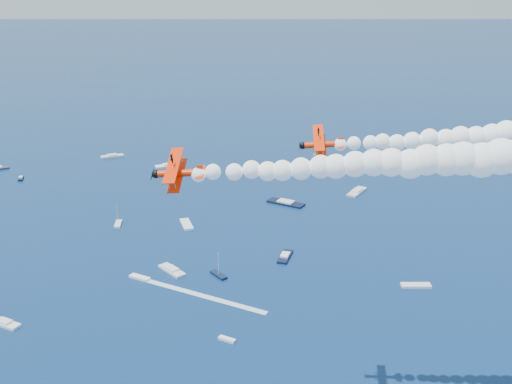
{
  "coord_description": "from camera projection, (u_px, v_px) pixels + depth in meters",
  "views": [
    {
      "loc": [
        19.98,
        -78.82,
        86.25
      ],
      "look_at": [
        10.03,
        21.01,
        49.71
      ],
      "focal_mm": 44.64,
      "sensor_mm": 36.0,
      "label": 1
    }
  ],
  "objects": [
    {
      "name": "biplane_trail",
      "position": [
        179.0,
        173.0,
        96.73
      ],
      "size": [
        8.8,
        10.55,
        8.68
      ],
      "primitive_type": null,
      "rotation": [
        -0.33,
        0.07,
        3.16
      ],
      "color": "#FF2B05"
    },
    {
      "name": "spectator_boats",
      "position": [
        235.0,
        228.0,
        217.35
      ],
      "size": [
        239.17,
        176.81,
        0.7
      ],
      "color": "white",
      "rests_on": "ground"
    },
    {
      "name": "smoke_trail_trail",
      "position": [
        417.0,
        162.0,
        92.99
      ],
      "size": [
        71.89,
        8.93,
        12.29
      ],
      "primitive_type": null,
      "rotation": [
        0.0,
        0.0,
        3.16
      ],
      "color": "white"
    },
    {
      "name": "biplane_lead",
      "position": [
        322.0,
        145.0,
        112.72
      ],
      "size": [
        8.68,
        10.3,
        8.12
      ],
      "primitive_type": null,
      "rotation": [
        -0.28,
        0.07,
        3.18
      ],
      "color": "#FF3005"
    },
    {
      "name": "boat_wakes",
      "position": [
        26.0,
        341.0,
        153.34
      ],
      "size": [
        101.59,
        63.52,
        0.04
      ],
      "color": "white",
      "rests_on": "ground"
    }
  ]
}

